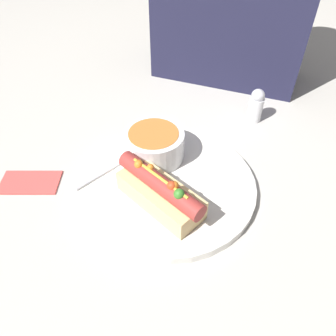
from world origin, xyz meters
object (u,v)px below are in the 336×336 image
at_px(hot_dog, 160,192).
at_px(soup_bowl, 154,144).
at_px(spoon, 137,152).
at_px(salt_shaker, 256,105).

bearing_deg(hot_dog, soup_bowl, 141.79).
relative_size(hot_dog, soup_bowl, 1.47).
xyz_separation_m(hot_dog, soup_bowl, (-0.05, 0.10, 0.00)).
height_order(hot_dog, spoon, hot_dog).
relative_size(spoon, salt_shaker, 2.30).
xyz_separation_m(hot_dog, salt_shaker, (0.09, 0.30, -0.01)).
distance_m(hot_dog, salt_shaker, 0.31).
height_order(spoon, salt_shaker, salt_shaker).
height_order(hot_dog, soup_bowl, hot_dog).
bearing_deg(salt_shaker, soup_bowl, -126.38).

